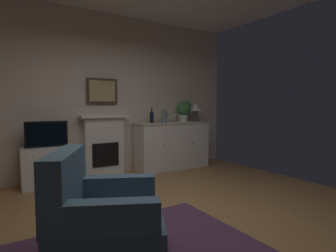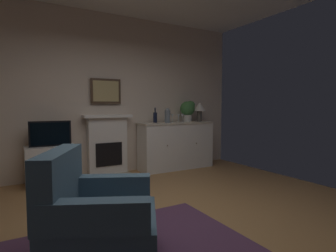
{
  "view_description": "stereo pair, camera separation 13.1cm",
  "coord_description": "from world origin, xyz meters",
  "px_view_note": "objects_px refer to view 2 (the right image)",
  "views": [
    {
      "loc": [
        -1.54,
        -2.31,
        1.25
      ],
      "look_at": [
        0.29,
        0.65,
        1.0
      ],
      "focal_mm": 29.07,
      "sensor_mm": 36.0,
      "label": 1
    },
    {
      "loc": [
        -1.43,
        -2.38,
        1.25
      ],
      "look_at": [
        0.29,
        0.65,
        1.0
      ],
      "focal_mm": 29.07,
      "sensor_mm": 36.0,
      "label": 2
    }
  ],
  "objects_px": {
    "table_lamp": "(200,108)",
    "armchair": "(95,219)",
    "wine_glass_center": "(178,116)",
    "tv_set": "(50,134)",
    "wine_glass_right": "(182,116)",
    "tv_cabinet": "(51,165)",
    "fireplace_unit": "(107,145)",
    "wine_bottle": "(155,117)",
    "framed_picture": "(106,91)",
    "vase_decorative": "(168,116)",
    "wine_glass_left": "(172,116)",
    "sideboard_cabinet": "(176,145)",
    "potted_plant_small": "(188,109)"
  },
  "relations": [
    {
      "from": "wine_glass_left",
      "to": "tv_set",
      "type": "relative_size",
      "value": 0.27
    },
    {
      "from": "table_lamp",
      "to": "wine_bottle",
      "type": "relative_size",
      "value": 1.38
    },
    {
      "from": "fireplace_unit",
      "to": "tv_set",
      "type": "height_order",
      "value": "fireplace_unit"
    },
    {
      "from": "tv_set",
      "to": "armchair",
      "type": "height_order",
      "value": "tv_set"
    },
    {
      "from": "tv_cabinet",
      "to": "armchair",
      "type": "bearing_deg",
      "value": -89.38
    },
    {
      "from": "fireplace_unit",
      "to": "wine_glass_right",
      "type": "height_order",
      "value": "same"
    },
    {
      "from": "sideboard_cabinet",
      "to": "wine_glass_left",
      "type": "height_order",
      "value": "wine_glass_left"
    },
    {
      "from": "potted_plant_small",
      "to": "vase_decorative",
      "type": "bearing_deg",
      "value": -169.97
    },
    {
      "from": "tv_set",
      "to": "armchair",
      "type": "relative_size",
      "value": 0.59
    },
    {
      "from": "wine_glass_left",
      "to": "wine_glass_right",
      "type": "height_order",
      "value": "same"
    },
    {
      "from": "vase_decorative",
      "to": "tv_cabinet",
      "type": "xyz_separation_m",
      "value": [
        -2.1,
        0.06,
        -0.76
      ]
    },
    {
      "from": "framed_picture",
      "to": "vase_decorative",
      "type": "bearing_deg",
      "value": -13.57
    },
    {
      "from": "potted_plant_small",
      "to": "armchair",
      "type": "bearing_deg",
      "value": -134.89
    },
    {
      "from": "wine_glass_left",
      "to": "tv_set",
      "type": "bearing_deg",
      "value": -179.23
    },
    {
      "from": "table_lamp",
      "to": "armchair",
      "type": "bearing_deg",
      "value": -138.12
    },
    {
      "from": "tv_set",
      "to": "potted_plant_small",
      "type": "bearing_deg",
      "value": 1.16
    },
    {
      "from": "framed_picture",
      "to": "tv_set",
      "type": "distance_m",
      "value": 1.22
    },
    {
      "from": "wine_bottle",
      "to": "potted_plant_small",
      "type": "relative_size",
      "value": 0.67
    },
    {
      "from": "framed_picture",
      "to": "tv_set",
      "type": "relative_size",
      "value": 0.89
    },
    {
      "from": "framed_picture",
      "to": "wine_glass_center",
      "type": "xyz_separation_m",
      "value": [
        1.39,
        -0.26,
        -0.47
      ]
    },
    {
      "from": "wine_glass_center",
      "to": "tv_cabinet",
      "type": "height_order",
      "value": "wine_glass_center"
    },
    {
      "from": "wine_glass_center",
      "to": "tv_set",
      "type": "bearing_deg",
      "value": 179.4
    },
    {
      "from": "fireplace_unit",
      "to": "table_lamp",
      "type": "distance_m",
      "value": 2.05
    },
    {
      "from": "framed_picture",
      "to": "wine_glass_right",
      "type": "distance_m",
      "value": 1.59
    },
    {
      "from": "vase_decorative",
      "to": "tv_set",
      "type": "relative_size",
      "value": 0.45
    },
    {
      "from": "tv_set",
      "to": "fireplace_unit",
      "type": "bearing_deg",
      "value": 10.77
    },
    {
      "from": "wine_glass_right",
      "to": "tv_cabinet",
      "type": "relative_size",
      "value": 0.22
    },
    {
      "from": "framed_picture",
      "to": "vase_decorative",
      "type": "relative_size",
      "value": 1.96
    },
    {
      "from": "framed_picture",
      "to": "fireplace_unit",
      "type": "bearing_deg",
      "value": -90.0
    },
    {
      "from": "fireplace_unit",
      "to": "wine_bottle",
      "type": "bearing_deg",
      "value": -9.04
    },
    {
      "from": "wine_glass_left",
      "to": "wine_glass_right",
      "type": "bearing_deg",
      "value": -6.79
    },
    {
      "from": "wine_glass_right",
      "to": "vase_decorative",
      "type": "xyz_separation_m",
      "value": [
        -0.37,
        -0.05,
        0.02
      ]
    },
    {
      "from": "vase_decorative",
      "to": "armchair",
      "type": "distance_m",
      "value": 3.35
    },
    {
      "from": "framed_picture",
      "to": "wine_bottle",
      "type": "xyz_separation_m",
      "value": [
        0.9,
        -0.19,
        -0.48
      ]
    },
    {
      "from": "vase_decorative",
      "to": "wine_glass_left",
      "type": "bearing_deg",
      "value": 25.45
    },
    {
      "from": "vase_decorative",
      "to": "tv_cabinet",
      "type": "height_order",
      "value": "vase_decorative"
    },
    {
      "from": "framed_picture",
      "to": "tv_cabinet",
      "type": "distance_m",
      "value": 1.57
    },
    {
      "from": "framed_picture",
      "to": "wine_glass_right",
      "type": "bearing_deg",
      "value": -8.59
    },
    {
      "from": "armchair",
      "to": "table_lamp",
      "type": "bearing_deg",
      "value": 41.88
    },
    {
      "from": "fireplace_unit",
      "to": "vase_decorative",
      "type": "relative_size",
      "value": 3.91
    },
    {
      "from": "vase_decorative",
      "to": "wine_bottle",
      "type": "bearing_deg",
      "value": 159.76
    },
    {
      "from": "tv_cabinet",
      "to": "framed_picture",
      "type": "bearing_deg",
      "value": 12.01
    },
    {
      "from": "fireplace_unit",
      "to": "wine_bottle",
      "type": "height_order",
      "value": "wine_bottle"
    },
    {
      "from": "table_lamp",
      "to": "wine_glass_right",
      "type": "relative_size",
      "value": 2.42
    },
    {
      "from": "table_lamp",
      "to": "armchair",
      "type": "xyz_separation_m",
      "value": [
        -2.88,
        -2.58,
        -0.83
      ]
    },
    {
      "from": "sideboard_cabinet",
      "to": "table_lamp",
      "type": "xyz_separation_m",
      "value": [
        0.57,
        0.0,
        0.75
      ]
    },
    {
      "from": "wine_bottle",
      "to": "armchair",
      "type": "relative_size",
      "value": 0.27
    },
    {
      "from": "tv_set",
      "to": "vase_decorative",
      "type": "bearing_deg",
      "value": -1.14
    },
    {
      "from": "wine_bottle",
      "to": "tv_set",
      "type": "distance_m",
      "value": 1.89
    },
    {
      "from": "armchair",
      "to": "fireplace_unit",
      "type": "bearing_deg",
      "value": 71.04
    }
  ]
}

